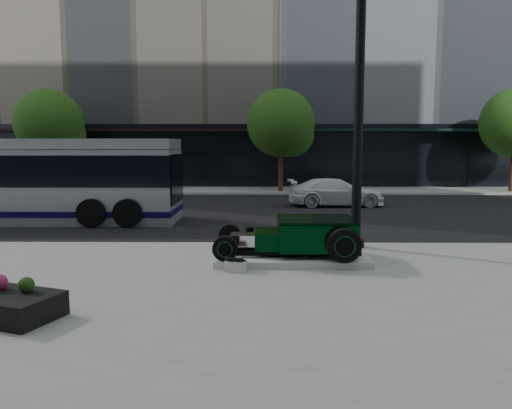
{
  "coord_description": "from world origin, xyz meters",
  "views": [
    {
      "loc": [
        -0.06,
        -15.15,
        2.73
      ],
      "look_at": [
        -0.21,
        -2.45,
        1.2
      ],
      "focal_mm": 35.0,
      "sensor_mm": 36.0,
      "label": 1
    }
  ],
  "objects_px": {
    "hot_rod": "(306,235)",
    "white_sedan": "(336,192)",
    "lamppost": "(359,101)",
    "transit_bus": "(8,180)"
  },
  "relations": [
    {
      "from": "hot_rod",
      "to": "transit_bus",
      "type": "relative_size",
      "value": 0.27
    },
    {
      "from": "lamppost",
      "to": "transit_bus",
      "type": "distance_m",
      "value": 12.65
    },
    {
      "from": "lamppost",
      "to": "white_sedan",
      "type": "xyz_separation_m",
      "value": [
        0.9,
        9.54,
        -3.19
      ]
    },
    {
      "from": "lamppost",
      "to": "hot_rod",
      "type": "bearing_deg",
      "value": -133.58
    },
    {
      "from": "hot_rod",
      "to": "transit_bus",
      "type": "bearing_deg",
      "value": 147.47
    },
    {
      "from": "white_sedan",
      "to": "hot_rod",
      "type": "bearing_deg",
      "value": 165.08
    },
    {
      "from": "white_sedan",
      "to": "lamppost",
      "type": "bearing_deg",
      "value": 171.5
    },
    {
      "from": "hot_rod",
      "to": "white_sedan",
      "type": "bearing_deg",
      "value": 78.17
    },
    {
      "from": "lamppost",
      "to": "transit_bus",
      "type": "relative_size",
      "value": 0.66
    },
    {
      "from": "transit_bus",
      "to": "white_sedan",
      "type": "xyz_separation_m",
      "value": [
        12.33,
        4.62,
        -0.87
      ]
    }
  ]
}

